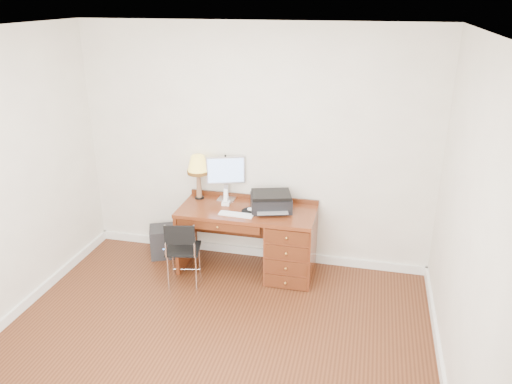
% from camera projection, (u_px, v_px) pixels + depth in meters
% --- Properties ---
extents(ground, '(4.00, 4.00, 0.00)m').
position_uv_depth(ground, '(209.00, 347.00, 4.47)').
color(ground, '#3F1D0E').
rests_on(ground, ground).
extents(room_shell, '(4.00, 4.00, 4.00)m').
position_uv_depth(room_shell, '(229.00, 303.00, 5.02)').
color(room_shell, white).
rests_on(room_shell, ground).
extents(desk, '(1.50, 0.67, 0.75)m').
position_uv_depth(desk, '(276.00, 240.00, 5.52)').
color(desk, maroon).
rests_on(desk, ground).
extents(monitor, '(0.43, 0.22, 0.51)m').
position_uv_depth(monitor, '(227.00, 173.00, 5.63)').
color(monitor, silver).
rests_on(monitor, desk).
extents(keyboard, '(0.38, 0.12, 0.01)m').
position_uv_depth(keyboard, '(236.00, 214.00, 5.32)').
color(keyboard, white).
rests_on(keyboard, desk).
extents(mouse_pad, '(0.23, 0.23, 0.05)m').
position_uv_depth(mouse_pad, '(252.00, 210.00, 5.40)').
color(mouse_pad, black).
rests_on(mouse_pad, desk).
extents(printer, '(0.51, 0.45, 0.19)m').
position_uv_depth(printer, '(271.00, 202.00, 5.42)').
color(printer, black).
rests_on(printer, desk).
extents(leg_lamp, '(0.25, 0.25, 0.51)m').
position_uv_depth(leg_lamp, '(198.00, 167.00, 5.62)').
color(leg_lamp, black).
rests_on(leg_lamp, desk).
extents(phone, '(0.09, 0.09, 0.18)m').
position_uv_depth(phone, '(226.00, 200.00, 5.56)').
color(phone, white).
rests_on(phone, desk).
extents(pen_cup, '(0.07, 0.07, 0.09)m').
position_uv_depth(pen_cup, '(257.00, 200.00, 5.59)').
color(pen_cup, black).
rests_on(pen_cup, desk).
extents(chair, '(0.42, 0.42, 0.75)m').
position_uv_depth(chair, '(181.00, 246.00, 5.29)').
color(chair, black).
rests_on(chair, ground).
extents(equipment_box, '(0.40, 0.40, 0.36)m').
position_uv_depth(equipment_box, '(163.00, 241.00, 5.99)').
color(equipment_box, black).
rests_on(equipment_box, ground).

